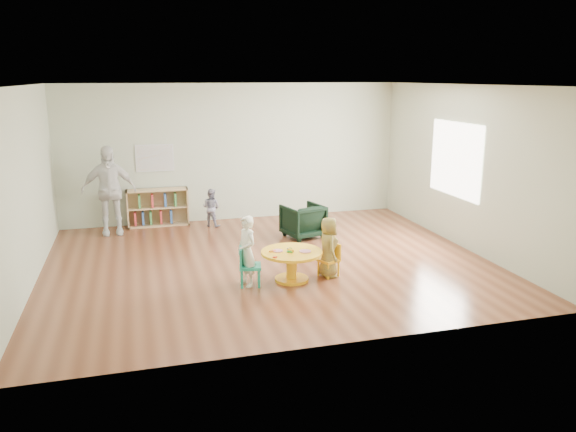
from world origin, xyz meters
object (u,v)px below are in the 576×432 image
object	(u,v)px
toddler	(211,208)
adult_caretaker	(109,190)
activity_table	(292,260)
armchair	(303,221)
kid_chair_right	(330,258)
child_left	(247,251)
kid_chair_left	(247,265)
bookshelf	(157,208)
child_right	(328,247)

from	to	relation	value
toddler	adult_caretaker	world-z (taller)	adult_caretaker
activity_table	armchair	distance (m)	2.31
activity_table	kid_chair_right	distance (m)	0.62
kid_chair_right	toddler	world-z (taller)	toddler
kid_chair_right	armchair	distance (m)	2.12
toddler	activity_table	bearing A→B (deg)	138.54
child_left	adult_caretaker	xyz separation A→B (m)	(-1.96, 3.36, 0.33)
kid_chair_left	bookshelf	size ratio (longest dim) A/B	0.48
kid_chair_left	adult_caretaker	bearing A→B (deg)	-138.71
child_right	adult_caretaker	distance (m)	4.63
bookshelf	adult_caretaker	world-z (taller)	adult_caretaker
activity_table	child_left	size ratio (longest dim) A/B	0.88
activity_table	kid_chair_left	distance (m)	0.67
kid_chair_left	child_right	xyz separation A→B (m)	(1.24, 0.05, 0.15)
kid_chair_left	kid_chair_right	distance (m)	1.29
activity_table	child_right	xyz separation A→B (m)	(0.58, 0.02, 0.15)
bookshelf	kid_chair_right	bearing A→B (deg)	-57.44
toddler	bookshelf	bearing A→B (deg)	17.73
activity_table	kid_chair_right	size ratio (longest dim) A/B	1.80
kid_chair_right	adult_caretaker	distance (m)	4.66
kid_chair_right	toddler	distance (m)	3.61
kid_chair_left	child_right	world-z (taller)	child_right
child_left	child_right	world-z (taller)	child_left
adult_caretaker	child_right	bearing A→B (deg)	-48.15
kid_chair_right	adult_caretaker	bearing A→B (deg)	20.05
armchair	child_left	xyz separation A→B (m)	(-1.50, -2.18, 0.20)
kid_chair_left	child_right	bearing A→B (deg)	103.18
kid_chair_right	bookshelf	distance (m)	4.40
kid_chair_left	kid_chair_right	bearing A→B (deg)	104.22
child_right	bookshelf	bearing A→B (deg)	35.70
kid_chair_right	child_right	world-z (taller)	child_right
armchair	child_right	size ratio (longest dim) A/B	0.75
kid_chair_right	toddler	size ratio (longest dim) A/B	0.66
child_right	kid_chair_right	bearing A→B (deg)	-55.68
kid_chair_left	adult_caretaker	distance (m)	3.93
adult_caretaker	kid_chair_right	bearing A→B (deg)	-47.55
activity_table	bookshelf	xyz separation A→B (m)	(-1.75, 3.76, 0.05)
bookshelf	child_right	distance (m)	4.40
activity_table	adult_caretaker	world-z (taller)	adult_caretaker
kid_chair_left	toddler	bearing A→B (deg)	-168.29
activity_table	toddler	bearing A→B (deg)	101.79
child_left	child_right	size ratio (longest dim) A/B	1.12
armchair	child_right	xyz separation A→B (m)	(-0.25, -2.14, 0.15)
activity_table	adult_caretaker	bearing A→B (deg)	128.24
armchair	kid_chair_right	bearing A→B (deg)	68.71
activity_table	adult_caretaker	size ratio (longest dim) A/B	0.53
kid_chair_right	adult_caretaker	size ratio (longest dim) A/B	0.30
kid_chair_right	bookshelf	xyz separation A→B (m)	(-2.37, 3.71, 0.10)
child_left	adult_caretaker	world-z (taller)	adult_caretaker
bookshelf	child_right	xyz separation A→B (m)	(2.33, -3.74, 0.09)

